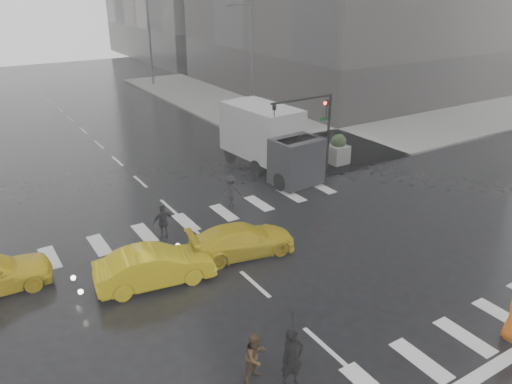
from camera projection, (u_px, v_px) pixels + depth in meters
ground at (255, 284)px, 18.33m from camera, size 120.00×120.00×0.00m
sidewalk_ne at (342, 114)px, 41.50m from camera, size 35.00×35.00×0.15m
road_markings at (255, 284)px, 18.33m from camera, size 18.00×48.00×0.01m
traffic_signal_pole at (315, 118)px, 27.73m from camera, size 4.45×0.42×4.50m
street_lamp_near at (250, 61)px, 35.75m from camera, size 2.15×0.22×9.00m
street_lamp_far at (148, 37)px, 51.32m from camera, size 2.15×0.22×9.00m
planter_west at (283, 162)px, 27.77m from camera, size 1.10×1.10×1.80m
planter_mid at (311, 156)px, 28.75m from camera, size 1.10×1.10×1.80m
planter_east at (338, 150)px, 29.73m from camera, size 1.10×1.10×1.80m
pedestrian_black at (293, 338)px, 13.18m from camera, size 1.07×1.09×2.43m
pedestrian_brown at (256, 357)px, 13.70m from camera, size 0.84×0.72×1.51m
pedestrian_far_a at (164, 222)px, 21.26m from camera, size 0.97×0.63×1.59m
pedestrian_far_b at (230, 191)px, 24.38m from camera, size 1.19×0.94×1.61m
taxi_mid at (155, 266)px, 18.12m from camera, size 4.46×2.11×1.41m
taxi_rear at (242, 240)px, 20.11m from camera, size 4.14×2.45×1.27m
box_truck at (270, 139)px, 28.45m from camera, size 2.60×6.93×3.68m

